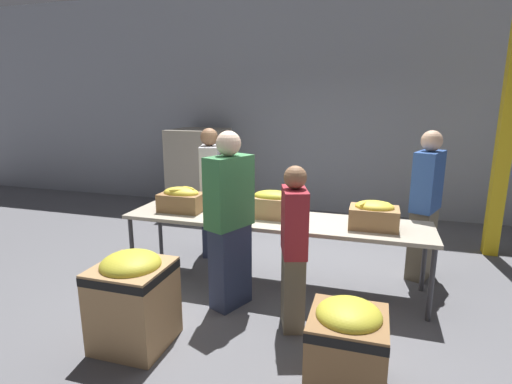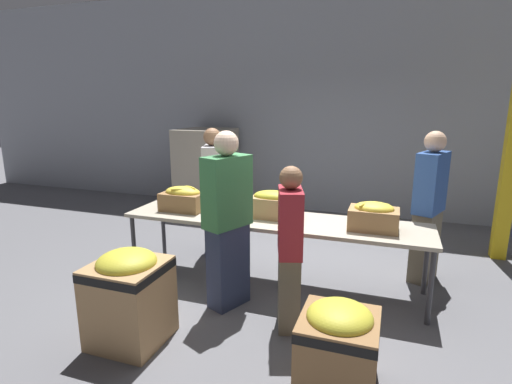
# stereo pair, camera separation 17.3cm
# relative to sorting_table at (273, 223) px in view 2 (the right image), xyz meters

# --- Properties ---
(ground_plane) EXTENTS (30.00, 30.00, 0.00)m
(ground_plane) POSITION_rel_sorting_table_xyz_m (0.00, 0.00, -0.73)
(ground_plane) COLOR slate
(wall_back) EXTENTS (16.00, 0.08, 4.00)m
(wall_back) POSITION_rel_sorting_table_xyz_m (0.00, 3.25, 1.27)
(wall_back) COLOR #9399A3
(wall_back) RESTS_ON ground_plane
(sorting_table) EXTENTS (3.34, 0.76, 0.78)m
(sorting_table) POSITION_rel_sorting_table_xyz_m (0.00, 0.00, 0.00)
(sorting_table) COLOR #B2A893
(sorting_table) RESTS_ON ground_plane
(banana_box_0) EXTENTS (0.50, 0.31, 0.29)m
(banana_box_0) POSITION_rel_sorting_table_xyz_m (-1.10, -0.02, 0.19)
(banana_box_0) COLOR olive
(banana_box_0) RESTS_ON sorting_table
(banana_box_1) EXTENTS (0.48, 0.30, 0.31)m
(banana_box_1) POSITION_rel_sorting_table_xyz_m (-0.02, 0.05, 0.20)
(banana_box_1) COLOR tan
(banana_box_1) RESTS_ON sorting_table
(banana_box_2) EXTENTS (0.48, 0.32, 0.29)m
(banana_box_2) POSITION_rel_sorting_table_xyz_m (1.05, -0.03, 0.19)
(banana_box_2) COLOR #A37A4C
(banana_box_2) RESTS_ON sorting_table
(volunteer_0) EXTENTS (0.36, 0.50, 1.70)m
(volunteer_0) POSITION_rel_sorting_table_xyz_m (-1.03, 0.66, 0.11)
(volunteer_0) COLOR #2D3856
(volunteer_0) RESTS_ON ground_plane
(volunteer_1) EXTENTS (0.41, 0.53, 1.77)m
(volunteer_1) POSITION_rel_sorting_table_xyz_m (-0.29, -0.58, 0.15)
(volunteer_1) COLOR #2D3856
(volunteer_1) RESTS_ON ground_plane
(volunteer_2) EXTENTS (0.32, 0.45, 1.51)m
(volunteer_2) POSITION_rel_sorting_table_xyz_m (0.39, -0.77, 0.02)
(volunteer_2) COLOR #6B604C
(volunteer_2) RESTS_ON ground_plane
(volunteer_3) EXTENTS (0.39, 0.52, 1.73)m
(volunteer_3) POSITION_rel_sorting_table_xyz_m (1.61, 0.70, 0.13)
(volunteer_3) COLOR #6B604C
(volunteer_3) RESTS_ON ground_plane
(donation_bin_0) EXTENTS (0.59, 0.59, 0.83)m
(donation_bin_0) POSITION_rel_sorting_table_xyz_m (-0.85, -1.44, -0.29)
(donation_bin_0) COLOR tan
(donation_bin_0) RESTS_ON ground_plane
(donation_bin_1) EXTENTS (0.55, 0.55, 0.66)m
(donation_bin_1) POSITION_rel_sorting_table_xyz_m (0.93, -1.44, -0.38)
(donation_bin_1) COLOR olive
(donation_bin_1) RESTS_ON ground_plane
(pallet_stack_0) EXTENTS (1.02, 1.02, 1.53)m
(pallet_stack_0) POSITION_rel_sorting_table_xyz_m (-2.08, 2.59, 0.02)
(pallet_stack_0) COLOR olive
(pallet_stack_0) RESTS_ON ground_plane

